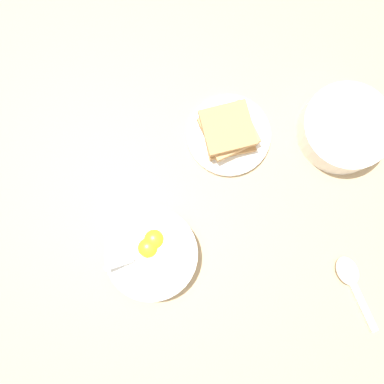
{
  "coord_description": "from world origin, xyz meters",
  "views": [
    {
      "loc": [
        0.01,
        -0.13,
        0.75
      ],
      "look_at": [
        -0.09,
        -0.11,
        0.02
      ],
      "focal_mm": 35.0,
      "sensor_mm": 36.0,
      "label": 1
    }
  ],
  "objects_px": {
    "toast_plate": "(229,135)",
    "toast_sandwich": "(228,131)",
    "soup_spoon": "(350,278)",
    "congee_bowl": "(345,128)",
    "egg_bowl": "(152,253)"
  },
  "relations": [
    {
      "from": "toast_plate",
      "to": "soup_spoon",
      "type": "xyz_separation_m",
      "value": [
        0.33,
        0.16,
        0.0
      ]
    },
    {
      "from": "toast_sandwich",
      "to": "congee_bowl",
      "type": "xyz_separation_m",
      "value": [
        0.05,
        0.23,
        -0.01
      ]
    },
    {
      "from": "egg_bowl",
      "to": "toast_plate",
      "type": "height_order",
      "value": "egg_bowl"
    },
    {
      "from": "toast_plate",
      "to": "soup_spoon",
      "type": "height_order",
      "value": "soup_spoon"
    },
    {
      "from": "egg_bowl",
      "to": "toast_sandwich",
      "type": "relative_size",
      "value": 1.53
    },
    {
      "from": "soup_spoon",
      "to": "congee_bowl",
      "type": "relative_size",
      "value": 0.87
    },
    {
      "from": "toast_sandwich",
      "to": "soup_spoon",
      "type": "bearing_deg",
      "value": 26.01
    },
    {
      "from": "egg_bowl",
      "to": "toast_plate",
      "type": "bearing_deg",
      "value": 134.35
    },
    {
      "from": "toast_sandwich",
      "to": "toast_plate",
      "type": "bearing_deg",
      "value": 85.19
    },
    {
      "from": "egg_bowl",
      "to": "soup_spoon",
      "type": "distance_m",
      "value": 0.39
    },
    {
      "from": "toast_sandwich",
      "to": "soup_spoon",
      "type": "height_order",
      "value": "toast_sandwich"
    },
    {
      "from": "toast_plate",
      "to": "toast_sandwich",
      "type": "height_order",
      "value": "toast_sandwich"
    },
    {
      "from": "toast_sandwich",
      "to": "congee_bowl",
      "type": "relative_size",
      "value": 0.63
    },
    {
      "from": "toast_plate",
      "to": "soup_spoon",
      "type": "bearing_deg",
      "value": 25.49
    },
    {
      "from": "soup_spoon",
      "to": "congee_bowl",
      "type": "distance_m",
      "value": 0.3
    }
  ]
}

